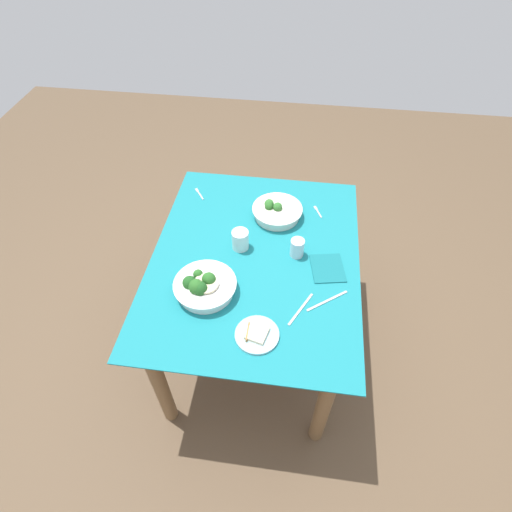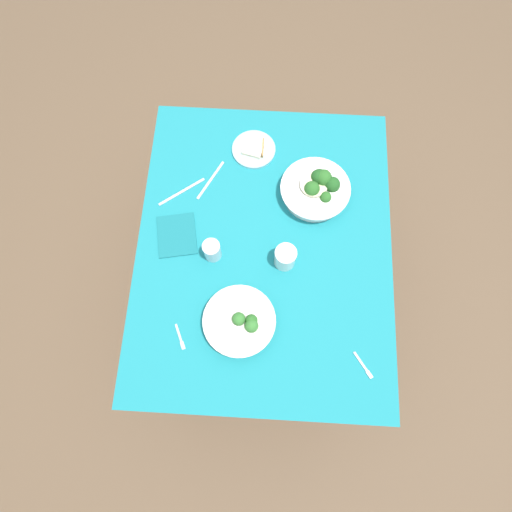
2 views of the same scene
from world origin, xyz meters
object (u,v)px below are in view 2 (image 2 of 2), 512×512
at_px(broccoli_bowl_near, 316,189).
at_px(water_glass_side, 212,250).
at_px(fork_by_near_bowl, 364,366).
at_px(napkin_folded_upper, 177,235).
at_px(bread_side_plate, 254,149).
at_px(water_glass_center, 285,257).
at_px(fork_by_far_bowl, 180,338).
at_px(table_knife_right, 182,192).
at_px(broccoli_bowl_far, 240,322).
at_px(table_knife_left, 211,180).

height_order(broccoli_bowl_near, water_glass_side, broccoli_bowl_near).
height_order(fork_by_near_bowl, napkin_folded_upper, napkin_folded_upper).
distance_m(broccoli_bowl_near, water_glass_side, 0.48).
xyz_separation_m(bread_side_plate, water_glass_center, (-0.48, -0.14, 0.04)).
height_order(fork_by_far_bowl, napkin_folded_upper, napkin_folded_upper).
bearing_deg(napkin_folded_upper, table_knife_right, 0.44).
height_order(broccoli_bowl_far, fork_by_far_bowl, broccoli_bowl_far).
distance_m(broccoli_bowl_far, broccoli_bowl_near, 0.60).
bearing_deg(bread_side_plate, broccoli_bowl_near, -126.11).
bearing_deg(table_knife_right, napkin_folded_upper, -126.27).
height_order(bread_side_plate, table_knife_right, bread_side_plate).
relative_size(fork_by_far_bowl, table_knife_right, 0.43).
xyz_separation_m(broccoli_bowl_far, fork_by_far_bowl, (-0.07, 0.21, -0.03)).
xyz_separation_m(water_glass_center, water_glass_side, (0.01, 0.27, -0.00)).
bearing_deg(broccoli_bowl_near, water_glass_center, 158.86).
relative_size(water_glass_center, table_knife_left, 0.51).
bearing_deg(broccoli_bowl_far, water_glass_center, -31.62).
distance_m(water_glass_center, napkin_folded_upper, 0.43).
bearing_deg(napkin_folded_upper, broccoli_bowl_near, -68.54).
bearing_deg(fork_by_far_bowl, broccoli_bowl_near, 117.67).
bearing_deg(table_knife_right, fork_by_near_bowl, -78.67).
bearing_deg(water_glass_center, napkin_folded_upper, 78.87).
distance_m(broccoli_bowl_near, napkin_folded_upper, 0.57).
height_order(fork_by_far_bowl, table_knife_right, same).
distance_m(broccoli_bowl_far, table_knife_left, 0.60).
height_order(bread_side_plate, water_glass_side, water_glass_side).
bearing_deg(bread_side_plate, water_glass_center, -163.34).
relative_size(water_glass_center, napkin_folded_upper, 0.58).
height_order(broccoli_bowl_near, napkin_folded_upper, broccoli_bowl_near).
height_order(water_glass_side, fork_by_near_bowl, water_glass_side).
xyz_separation_m(bread_side_plate, fork_by_far_bowl, (-0.79, 0.22, -0.01)).
height_order(fork_by_near_bowl, table_knife_right, same).
height_order(bread_side_plate, napkin_folded_upper, bread_side_plate).
relative_size(broccoli_bowl_near, napkin_folded_upper, 1.58).
relative_size(bread_side_plate, table_knife_right, 0.86).
xyz_separation_m(bread_side_plate, table_knife_left, (-0.15, 0.17, -0.01)).
bearing_deg(water_glass_side, broccoli_bowl_near, -54.05).
height_order(broccoli_bowl_near, water_glass_center, broccoli_bowl_near).
distance_m(bread_side_plate, napkin_folded_upper, 0.48).
distance_m(table_knife_right, napkin_folded_upper, 0.19).
xyz_separation_m(fork_by_far_bowl, fork_by_near_bowl, (-0.06, -0.65, 0.00)).
height_order(broccoli_bowl_near, table_knife_left, broccoli_bowl_near).
xyz_separation_m(broccoli_bowl_far, water_glass_side, (0.26, 0.12, 0.01)).
bearing_deg(table_knife_right, water_glass_center, -69.32).
bearing_deg(fork_by_near_bowl, water_glass_center, -177.05).
bearing_deg(fork_by_far_bowl, water_glass_side, 140.39).
bearing_deg(fork_by_near_bowl, water_glass_side, -159.47).
bearing_deg(bread_side_plate, fork_by_far_bowl, 164.53).
bearing_deg(napkin_folded_upper, water_glass_side, -115.21).
distance_m(broccoli_bowl_far, bread_side_plate, 0.73).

